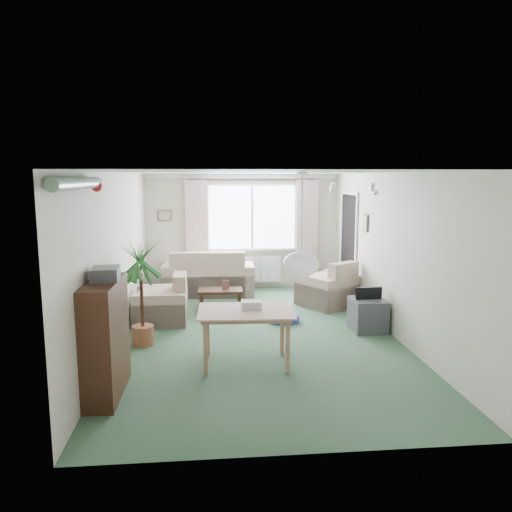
{
  "coord_description": "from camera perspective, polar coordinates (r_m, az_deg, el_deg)",
  "views": [
    {
      "loc": [
        -0.72,
        -7.12,
        2.35
      ],
      "look_at": [
        0.0,
        0.3,
        1.15
      ],
      "focal_mm": 35.0,
      "sensor_mm": 36.0,
      "label": 1
    }
  ],
  "objects": [
    {
      "name": "ground",
      "position": [
        7.54,
        0.22,
        -9.03
      ],
      "size": [
        6.5,
        6.5,
        0.0
      ],
      "primitive_type": "plane",
      "color": "#315238"
    },
    {
      "name": "window",
      "position": [
        10.43,
        -0.46,
        4.46
      ],
      "size": [
        1.8,
        0.03,
        1.3
      ],
      "primitive_type": "cube",
      "color": "white"
    },
    {
      "name": "curtain_rod",
      "position": [
        10.32,
        -0.42,
        8.69
      ],
      "size": [
        2.6,
        0.03,
        0.03
      ],
      "primitive_type": "cube",
      "color": "black"
    },
    {
      "name": "curtain_left",
      "position": [
        10.31,
        -6.79,
        3.06
      ],
      "size": [
        0.45,
        0.08,
        2.0
      ],
      "primitive_type": "cube",
      "color": "beige"
    },
    {
      "name": "curtain_right",
      "position": [
        10.52,
        5.86,
        3.19
      ],
      "size": [
        0.45,
        0.08,
        2.0
      ],
      "primitive_type": "cube",
      "color": "beige"
    },
    {
      "name": "radiator",
      "position": [
        10.54,
        -0.43,
        -1.53
      ],
      "size": [
        1.2,
        0.1,
        0.55
      ],
      "primitive_type": "cube",
      "color": "white"
    },
    {
      "name": "doorway",
      "position": [
        9.8,
        10.54,
        1.07
      ],
      "size": [
        0.03,
        0.95,
        2.0
      ],
      "primitive_type": "cube",
      "color": "black"
    },
    {
      "name": "pendant_lamp",
      "position": [
        4.99,
        5.17,
        -0.94
      ],
      "size": [
        0.36,
        0.36,
        0.36
      ],
      "primitive_type": "sphere",
      "color": "white"
    },
    {
      "name": "tinsel_garland",
      "position": [
        4.97,
        -19.7,
        7.81
      ],
      "size": [
        1.6,
        1.6,
        0.12
      ],
      "primitive_type": "cylinder",
      "color": "#196626"
    },
    {
      "name": "bauble_cluster_a",
      "position": [
        8.28,
        8.68,
        8.14
      ],
      "size": [
        0.2,
        0.2,
        0.2
      ],
      "primitive_type": "sphere",
      "color": "silver"
    },
    {
      "name": "bauble_cluster_b",
      "position": [
        7.21,
        13.36,
        7.86
      ],
      "size": [
        0.2,
        0.2,
        0.2
      ],
      "primitive_type": "sphere",
      "color": "silver"
    },
    {
      "name": "wall_picture_back",
      "position": [
        10.42,
        -10.39,
        4.59
      ],
      "size": [
        0.28,
        0.03,
        0.22
      ],
      "primitive_type": "cube",
      "color": "brown"
    },
    {
      "name": "wall_picture_right",
      "position": [
        8.79,
        12.41,
        3.7
      ],
      "size": [
        0.03,
        0.24,
        0.3
      ],
      "primitive_type": "cube",
      "color": "brown"
    },
    {
      "name": "sofa",
      "position": [
        10.06,
        -5.45,
        -1.79
      ],
      "size": [
        1.84,
        1.03,
        0.9
      ],
      "primitive_type": "cube",
      "rotation": [
        0.0,
        0.0,
        3.1
      ],
      "color": "beige",
      "rests_on": "ground"
    },
    {
      "name": "armchair_corner",
      "position": [
        9.23,
        8.37,
        -3.04
      ],
      "size": [
        1.26,
        1.25,
        0.84
      ],
      "primitive_type": "cube",
      "rotation": [
        0.0,
        0.0,
        3.69
      ],
      "color": "#BEA68F",
      "rests_on": "ground"
    },
    {
      "name": "armchair_left",
      "position": [
        8.25,
        -10.84,
        -4.76
      ],
      "size": [
        0.83,
        0.88,
        0.78
      ],
      "primitive_type": "cube",
      "rotation": [
        0.0,
        0.0,
        -1.57
      ],
      "color": "tan",
      "rests_on": "ground"
    },
    {
      "name": "coffee_table",
      "position": [
        8.98,
        -4.08,
        -4.9
      ],
      "size": [
        0.79,
        0.46,
        0.35
      ],
      "primitive_type": "cube",
      "rotation": [
        0.0,
        0.0,
        -0.03
      ],
      "color": "black",
      "rests_on": "ground"
    },
    {
      "name": "photo_frame",
      "position": [
        8.93,
        -3.49,
        -3.29
      ],
      "size": [
        0.12,
        0.03,
        0.16
      ],
      "primitive_type": "cube",
      "rotation": [
        0.0,
        0.0,
        -0.1
      ],
      "color": "brown",
      "rests_on": "coffee_table"
    },
    {
      "name": "bookshelf",
      "position": [
        5.65,
        -16.92,
        -9.03
      ],
      "size": [
        0.36,
        1.03,
        1.26
      ],
      "primitive_type": "cube",
      "rotation": [
        0.0,
        0.0,
        -0.02
      ],
      "color": "black",
      "rests_on": "ground"
    },
    {
      "name": "hifi_box",
      "position": [
        5.51,
        -16.84,
        -1.97
      ],
      "size": [
        0.3,
        0.37,
        0.14
      ],
      "primitive_type": "cube",
      "rotation": [
        0.0,
        0.0,
        0.06
      ],
      "color": "#3F3F45",
      "rests_on": "bookshelf"
    },
    {
      "name": "houseplant",
      "position": [
        7.09,
        -12.96,
        -4.14
      ],
      "size": [
        0.78,
        0.78,
        1.5
      ],
      "primitive_type": "cylinder",
      "rotation": [
        0.0,
        0.0,
        0.25
      ],
      "color": "#1B5027",
      "rests_on": "ground"
    },
    {
      "name": "dining_table",
      "position": [
        6.35,
        -1.17,
        -9.34
      ],
      "size": [
        1.11,
        0.76,
        0.68
      ],
      "primitive_type": "cube",
      "rotation": [
        0.0,
        0.0,
        -0.04
      ],
      "color": "tan",
      "rests_on": "ground"
    },
    {
      "name": "gift_box",
      "position": [
        6.29,
        -0.53,
        -5.7
      ],
      "size": [
        0.25,
        0.18,
        0.12
      ],
      "primitive_type": "cube",
      "rotation": [
        0.0,
        0.0,
        -0.02
      ],
      "color": "silver",
      "rests_on": "dining_table"
    },
    {
      "name": "tv_cube",
      "position": [
        7.88,
        12.65,
        -6.58
      ],
      "size": [
        0.5,
        0.55,
        0.49
      ],
      "primitive_type": "cube",
      "rotation": [
        0.0,
        0.0,
        0.02
      ],
      "color": "#3D3E43",
      "rests_on": "ground"
    },
    {
      "name": "pet_bed",
      "position": [
        8.23,
        3.09,
        -7.07
      ],
      "size": [
        0.65,
        0.65,
        0.11
      ],
      "primitive_type": "cylinder",
      "rotation": [
        0.0,
        0.0,
        0.24
      ],
      "color": "#204997",
      "rests_on": "ground"
    }
  ]
}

